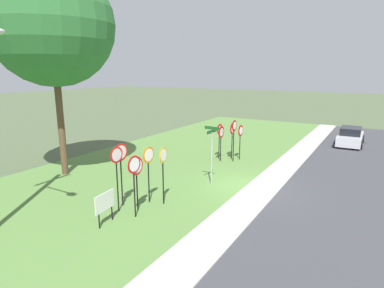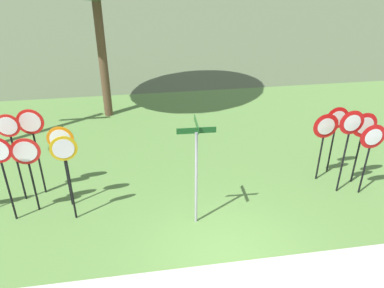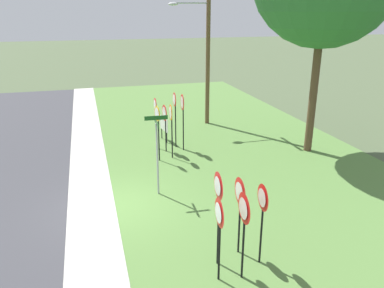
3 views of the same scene
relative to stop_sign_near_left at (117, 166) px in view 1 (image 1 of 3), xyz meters
name	(u,v)px [view 1 (image 1 of 3)]	position (x,y,z in m)	size (l,w,h in m)	color
ground_plane	(245,187)	(5.38, -3.43, -2.01)	(160.00, 160.00, 0.00)	#4C5B3D
road_asphalt	(351,207)	(5.38, -8.23, -2.00)	(44.00, 6.40, 0.01)	#3D3D42
sidewalk_strip	(261,190)	(5.38, -4.23, -1.98)	(44.00, 1.60, 0.06)	#BCB7AD
grass_median	(150,169)	(5.38, 2.57, -1.99)	(44.00, 12.00, 0.04)	#567F3D
stop_sign_near_left	(117,166)	(0.00, 0.00, 0.00)	(0.66, 0.10, 2.74)	black
stop_sign_near_right	(149,163)	(1.40, -0.50, -0.15)	(0.70, 0.10, 2.51)	black
stop_sign_far_left	(121,161)	(0.52, 0.25, 0.04)	(0.74, 0.11, 2.75)	black
stop_sign_far_center	(134,173)	(-0.05, -0.93, -0.14)	(0.71, 0.09, 2.52)	black
stop_sign_far_right	(137,172)	(0.49, -0.61, -0.30)	(0.76, 0.11, 2.29)	black
stop_sign_center_tall	(163,163)	(1.57, -1.15, -0.14)	(0.67, 0.13, 2.53)	black
yield_sign_near_left	(241,134)	(9.95, -1.27, -0.27)	(0.75, 0.11, 2.29)	black
yield_sign_near_right	(234,131)	(9.33, -1.08, 0.03)	(0.73, 0.10, 2.67)	black
yield_sign_far_left	(233,132)	(10.04, -0.68, -0.19)	(0.79, 0.11, 2.38)	black
yield_sign_far_right	(221,135)	(9.00, -0.35, -0.27)	(0.79, 0.10, 2.28)	black
yield_sign_center	(220,133)	(9.57, 0.04, -0.26)	(0.72, 0.11, 2.31)	black
street_name_post	(212,150)	(4.82, -1.79, -0.19)	(0.96, 0.82, 2.99)	#9EA0A8
notice_board	(105,203)	(-1.08, -0.34, -1.13)	(1.09, 0.18, 1.25)	black
oak_tree_left	(52,24)	(2.20, 6.09, 5.99)	(6.34, 6.34, 11.15)	brown
parked_sedan_distant	(350,137)	(18.51, -7.04, -1.36)	(4.18, 1.93, 1.39)	silver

